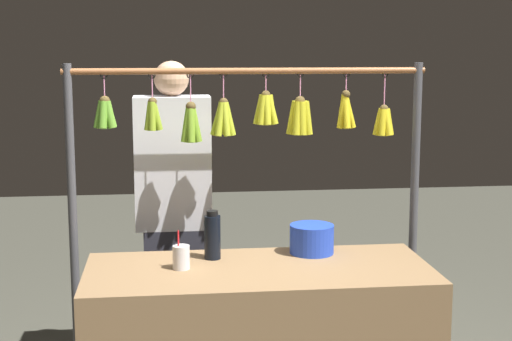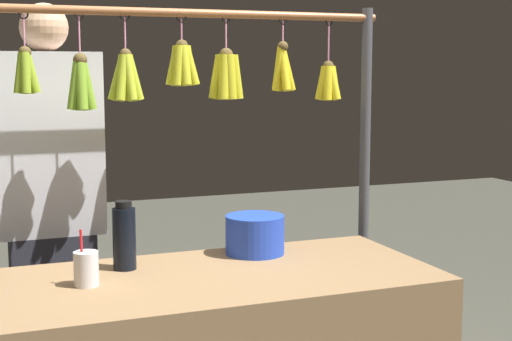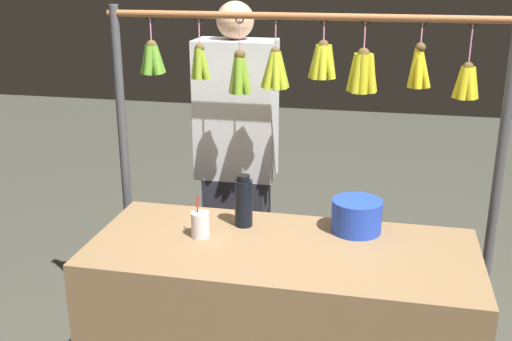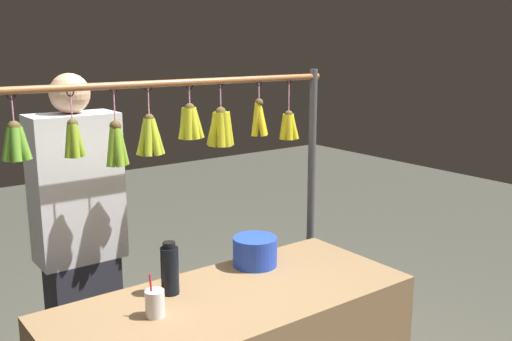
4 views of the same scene
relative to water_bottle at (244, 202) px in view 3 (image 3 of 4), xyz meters
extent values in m
cube|color=olive|center=(-0.20, 0.18, -0.51)|extent=(1.59, 0.69, 0.80)
cylinder|color=#4C4C51|center=(-1.09, -0.30, -0.05)|extent=(0.04, 0.04, 1.72)
cylinder|color=#4C4C51|center=(0.69, -0.30, -0.05)|extent=(0.04, 0.04, 1.72)
cylinder|color=#9E6038|center=(-0.20, -0.30, 0.77)|extent=(1.84, 0.03, 0.03)
torus|color=black|center=(-0.91, -0.30, 0.75)|extent=(0.04, 0.02, 0.04)
cylinder|color=pink|center=(-0.91, -0.30, 0.66)|extent=(0.01, 0.01, 0.18)
sphere|color=brown|center=(-0.91, -0.30, 0.57)|extent=(0.05, 0.05, 0.05)
cylinder|color=yellow|center=(-0.89, -0.30, 0.50)|extent=(0.06, 0.04, 0.14)
cylinder|color=yellow|center=(-0.90, -0.28, 0.50)|extent=(0.05, 0.05, 0.14)
cylinder|color=yellow|center=(-0.93, -0.28, 0.50)|extent=(0.05, 0.06, 0.14)
cylinder|color=yellow|center=(-0.94, -0.30, 0.50)|extent=(0.06, 0.04, 0.14)
cylinder|color=yellow|center=(-0.92, -0.32, 0.50)|extent=(0.04, 0.05, 0.14)
cylinder|color=yellow|center=(-0.90, -0.32, 0.50)|extent=(0.04, 0.05, 0.14)
torus|color=black|center=(-0.71, -0.30, 0.75)|extent=(0.04, 0.01, 0.04)
cylinder|color=pink|center=(-0.71, -0.30, 0.70)|extent=(0.01, 0.01, 0.10)
sphere|color=brown|center=(-0.71, -0.30, 0.65)|extent=(0.04, 0.04, 0.04)
cylinder|color=yellow|center=(-0.69, -0.30, 0.56)|extent=(0.06, 0.04, 0.18)
cylinder|color=yellow|center=(-0.71, -0.28, 0.56)|extent=(0.04, 0.08, 0.18)
cylinder|color=yellow|center=(-0.73, -0.30, 0.56)|extent=(0.08, 0.03, 0.18)
cylinder|color=yellow|center=(-0.71, -0.32, 0.56)|extent=(0.04, 0.06, 0.18)
torus|color=black|center=(-0.47, -0.30, 0.75)|extent=(0.04, 0.02, 0.04)
cylinder|color=pink|center=(-0.47, -0.30, 0.68)|extent=(0.01, 0.01, 0.13)
sphere|color=brown|center=(-0.47, -0.30, 0.62)|extent=(0.05, 0.05, 0.05)
cylinder|color=gold|center=(-0.44, -0.31, 0.53)|extent=(0.07, 0.05, 0.18)
cylinder|color=gold|center=(-0.45, -0.27, 0.53)|extent=(0.06, 0.06, 0.18)
cylinder|color=gold|center=(-0.48, -0.26, 0.53)|extent=(0.04, 0.06, 0.17)
cylinder|color=gold|center=(-0.51, -0.29, 0.53)|extent=(0.06, 0.05, 0.18)
cylinder|color=gold|center=(-0.50, -0.31, 0.53)|extent=(0.07, 0.05, 0.18)
cylinder|color=gold|center=(-0.48, -0.34, 0.53)|extent=(0.04, 0.06, 0.17)
cylinder|color=gold|center=(-0.45, -0.33, 0.53)|extent=(0.07, 0.07, 0.18)
torus|color=black|center=(-0.29, -0.30, 0.75)|extent=(0.04, 0.02, 0.04)
cylinder|color=pink|center=(-0.29, -0.30, 0.70)|extent=(0.01, 0.01, 0.10)
sphere|color=brown|center=(-0.29, -0.30, 0.65)|extent=(0.05, 0.05, 0.05)
cylinder|color=gold|center=(-0.26, -0.30, 0.57)|extent=(0.07, 0.04, 0.15)
cylinder|color=gold|center=(-0.27, -0.28, 0.57)|extent=(0.05, 0.06, 0.16)
cylinder|color=gold|center=(-0.30, -0.27, 0.57)|extent=(0.04, 0.07, 0.15)
cylinder|color=gold|center=(-0.32, -0.29, 0.57)|extent=(0.07, 0.05, 0.16)
cylinder|color=gold|center=(-0.32, -0.31, 0.57)|extent=(0.06, 0.04, 0.15)
cylinder|color=gold|center=(-0.30, -0.33, 0.57)|extent=(0.04, 0.06, 0.15)
cylinder|color=gold|center=(-0.28, -0.33, 0.57)|extent=(0.05, 0.05, 0.15)
torus|color=black|center=(-0.08, -0.30, 0.75)|extent=(0.04, 0.01, 0.04)
cylinder|color=pink|center=(-0.08, -0.30, 0.68)|extent=(0.01, 0.01, 0.14)
sphere|color=brown|center=(-0.08, -0.30, 0.62)|extent=(0.04, 0.04, 0.04)
cylinder|color=#A5B426|center=(-0.05, -0.30, 0.53)|extent=(0.08, 0.04, 0.17)
cylinder|color=#A5B426|center=(-0.06, -0.28, 0.53)|extent=(0.06, 0.07, 0.18)
cylinder|color=#A5B426|center=(-0.09, -0.27, 0.53)|extent=(0.05, 0.07, 0.17)
cylinder|color=#A5B426|center=(-0.11, -0.29, 0.53)|extent=(0.07, 0.05, 0.18)
cylinder|color=#A5B426|center=(-0.11, -0.31, 0.53)|extent=(0.07, 0.05, 0.18)
cylinder|color=#A5B426|center=(-0.09, -0.33, 0.53)|extent=(0.04, 0.06, 0.17)
cylinder|color=#A5B426|center=(-0.06, -0.32, 0.53)|extent=(0.06, 0.06, 0.18)
torus|color=black|center=(0.08, -0.30, 0.75)|extent=(0.04, 0.01, 0.04)
cylinder|color=pink|center=(0.08, -0.30, 0.67)|extent=(0.01, 0.01, 0.16)
sphere|color=brown|center=(0.08, -0.30, 0.59)|extent=(0.05, 0.05, 0.05)
cylinder|color=#77A52B|center=(0.10, -0.30, 0.50)|extent=(0.07, 0.04, 0.18)
cylinder|color=#77A52B|center=(0.09, -0.28, 0.50)|extent=(0.04, 0.07, 0.18)
cylinder|color=#77A52B|center=(0.07, -0.30, 0.50)|extent=(0.07, 0.04, 0.18)
cylinder|color=#77A52B|center=(0.09, -0.32, 0.50)|extent=(0.04, 0.07, 0.18)
torus|color=black|center=(0.27, -0.30, 0.75)|extent=(0.04, 0.02, 0.04)
cylinder|color=pink|center=(0.27, -0.30, 0.69)|extent=(0.01, 0.01, 0.13)
sphere|color=brown|center=(0.27, -0.30, 0.62)|extent=(0.04, 0.04, 0.04)
cylinder|color=#8CAC29|center=(0.29, -0.30, 0.55)|extent=(0.05, 0.04, 0.15)
cylinder|color=#8CAC29|center=(0.28, -0.28, 0.55)|extent=(0.04, 0.05, 0.15)
cylinder|color=#8CAC29|center=(0.26, -0.30, 0.55)|extent=(0.07, 0.03, 0.15)
cylinder|color=#8CAC29|center=(0.28, -0.32, 0.55)|extent=(0.04, 0.06, 0.15)
torus|color=black|center=(0.51, -0.30, 0.75)|extent=(0.04, 0.01, 0.04)
cylinder|color=pink|center=(0.51, -0.30, 0.69)|extent=(0.01, 0.01, 0.13)
sphere|color=brown|center=(0.51, -0.30, 0.63)|extent=(0.05, 0.05, 0.05)
cylinder|color=#609E2D|center=(0.53, -0.30, 0.56)|extent=(0.07, 0.04, 0.14)
cylinder|color=#609E2D|center=(0.52, -0.28, 0.56)|extent=(0.05, 0.07, 0.14)
cylinder|color=#609E2D|center=(0.49, -0.29, 0.56)|extent=(0.07, 0.05, 0.14)
cylinder|color=#609E2D|center=(0.49, -0.31, 0.56)|extent=(0.07, 0.06, 0.14)
cylinder|color=#609E2D|center=(0.52, -0.32, 0.56)|extent=(0.05, 0.07, 0.14)
cylinder|color=black|center=(0.00, 0.00, -0.01)|extent=(0.08, 0.08, 0.21)
cylinder|color=black|center=(0.00, 0.00, 0.11)|extent=(0.05, 0.05, 0.02)
cylinder|color=blue|center=(-0.49, -0.04, -0.04)|extent=(0.22, 0.22, 0.14)
cylinder|color=silver|center=(0.15, 0.15, -0.06)|extent=(0.08, 0.08, 0.11)
cylinder|color=red|center=(0.16, 0.15, -0.02)|extent=(0.01, 0.03, 0.18)
cube|color=#2D2D38|center=(0.18, -0.59, -0.50)|extent=(0.33, 0.22, 0.82)
cube|color=silver|center=(0.18, -0.59, 0.27)|extent=(0.41, 0.22, 0.72)
sphere|color=tan|center=(0.18, -0.59, 0.72)|extent=(0.19, 0.19, 0.19)
camera|label=1|loc=(0.21, 3.55, 0.90)|focal=53.71mm
camera|label=2|loc=(0.50, 2.50, 0.57)|focal=53.20mm
camera|label=3|loc=(-0.58, 2.45, 0.99)|focal=43.41mm
camera|label=4|loc=(1.11, 2.09, 0.95)|focal=40.58mm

